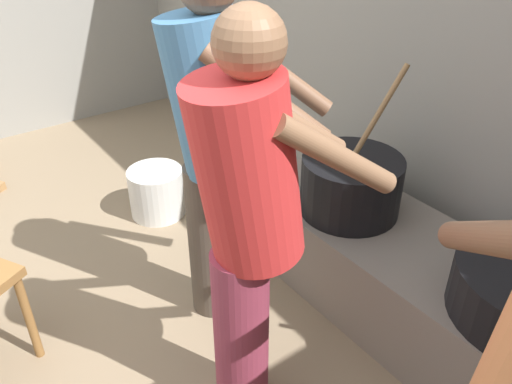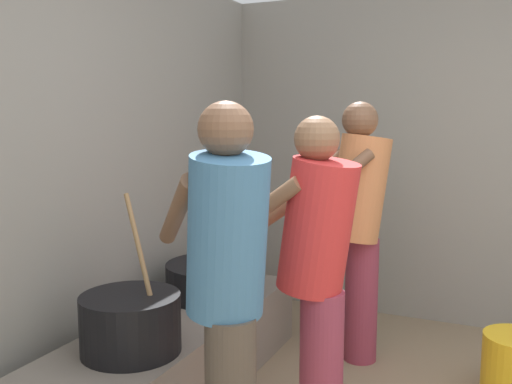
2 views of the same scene
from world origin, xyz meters
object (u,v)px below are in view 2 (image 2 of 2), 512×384
Objects in this scene: cooking_pot_main at (215,279)px; cook_in_blue_shirt at (227,279)px; cooking_pot_secondary at (131,323)px; cook_in_orange_shirt at (359,216)px; cook_in_red_shirt at (316,262)px.

cooking_pot_main is 1.32m from cook_in_blue_shirt.
cooking_pot_secondary is 0.46× the size of cook_in_orange_shirt.
cook_in_blue_shirt reaches higher than cooking_pot_main.
cook_in_blue_shirt is at bearing 174.50° from cook_in_orange_shirt.
cooking_pot_main is 0.43× the size of cook_in_red_shirt.
cook_in_blue_shirt is (-1.44, 0.14, -0.01)m from cook_in_orange_shirt.
cooking_pot_main is 1.07m from cook_in_red_shirt.
cook_in_red_shirt is (-0.58, -0.84, 0.34)m from cooking_pot_main.
cooking_pot_main is 0.41× the size of cook_in_orange_shirt.
cook_in_red_shirt is 0.54m from cook_in_blue_shirt.
cook_in_blue_shirt is at bearing 159.56° from cook_in_red_shirt.
cooking_pot_secondary is (-0.88, -0.04, 0.04)m from cooking_pot_main.
cooking_pot_secondary is 0.48× the size of cook_in_red_shirt.
cook_in_blue_shirt is at bearing -149.03° from cooking_pot_main.
cook_in_blue_shirt reaches higher than cooking_pot_secondary.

